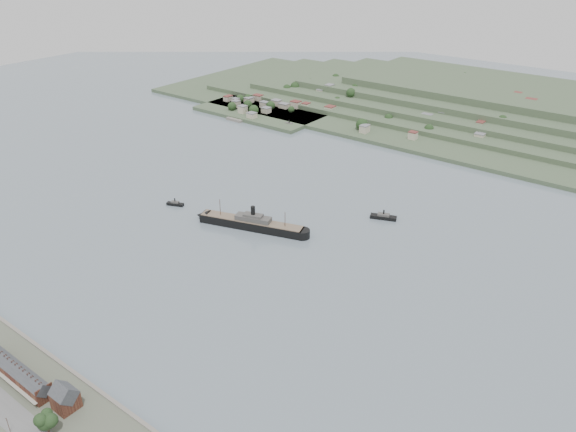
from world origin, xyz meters
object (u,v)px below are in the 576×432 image
Objects in this scene: steamship at (249,223)px; terrace_row at (13,369)px; fig_tree at (45,421)px; tugboat at (175,204)px; gabled_building at (65,397)px.

terrace_row is at bearing -86.05° from steamship.
fig_tree is at bearing -11.87° from terrace_row.
tugboat is (-70.90, -7.32, -2.48)m from steamship.
fig_tree is (56.29, -196.21, 4.97)m from steamship.
gabled_building reaches higher than fig_tree.
steamship is at bearing 105.39° from gabled_building.
terrace_row reaches higher than tugboat.
gabled_building is at bearing -74.61° from steamship.
steamship is (-50.41, 183.07, -4.19)m from gabled_building.
fig_tree is at bearing -65.89° from gabled_building.
steamship is at bearing 5.89° from tugboat.
fig_tree reaches higher than terrace_row.
steamship is 204.18m from fig_tree.
tugboat is at bearing -174.11° from steamship.
tugboat is at bearing 114.99° from terrace_row.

